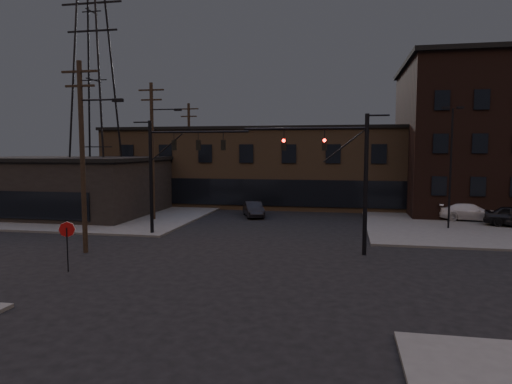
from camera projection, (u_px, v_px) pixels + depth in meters
ground at (235, 269)px, 22.93m from camera, size 140.00×140.00×0.00m
sidewalk_nw at (84, 205)px, 48.63m from camera, size 30.00×30.00×0.15m
building_row at (296, 168)px, 49.91m from camera, size 40.00×12.00×8.00m
building_left at (66, 187)px, 42.16m from camera, size 16.00×12.00×5.00m
traffic_signal_near at (345, 169)px, 25.84m from camera, size 7.12×0.24×8.00m
traffic_signal_far at (168, 164)px, 31.56m from camera, size 7.12×0.24×8.00m
stop_sign at (67, 235)px, 22.35m from camera, size 0.72×0.33×2.48m
utility_pole_near at (83, 152)px, 26.14m from camera, size 3.70×0.28×11.00m
utility_pole_mid at (153, 148)px, 38.03m from camera, size 3.70×0.28×11.50m
utility_pole_far at (189, 151)px, 49.99m from camera, size 2.20×0.28×11.00m
transmission_tower at (94, 80)px, 42.79m from camera, size 7.00×7.00×25.00m
lot_light_a at (451, 156)px, 33.60m from camera, size 1.50×0.28×9.14m
parked_car_lot_b at (470, 212)px, 37.75m from camera, size 5.11×2.48×1.43m
car_crossing at (253, 209)px, 40.79m from camera, size 2.79×4.39×1.37m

